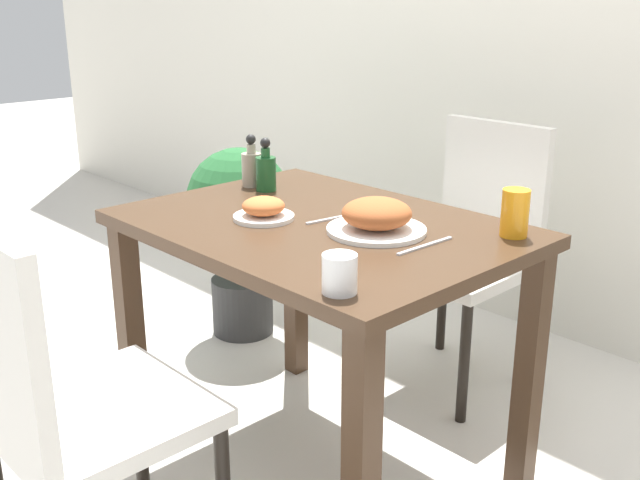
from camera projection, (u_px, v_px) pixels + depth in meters
name	position (u px, v px, depth m)	size (l,w,h in m)	color
ground_plane	(320.00, 460.00, 2.17)	(16.00, 16.00, 0.00)	beige
dining_table	(320.00, 263.00, 1.98)	(1.02, 0.74, 0.72)	#3D2819
chair_near	(63.00, 399.00, 1.53)	(0.42, 0.42, 0.89)	silver
chair_far	(472.00, 241.00, 2.51)	(0.42, 0.42, 0.89)	silver
food_plate	(377.00, 217.00, 1.84)	(0.25, 0.25, 0.09)	white
side_plate	(264.00, 210.00, 1.96)	(0.16, 0.16, 0.06)	white
drink_cup	(340.00, 274.00, 1.47)	(0.07, 0.07, 0.08)	white
juice_glass	(515.00, 213.00, 1.81)	(0.07, 0.07, 0.12)	orange
sauce_bottle	(266.00, 171.00, 2.23)	(0.06, 0.06, 0.16)	#194C23
condiment_bottle	(252.00, 167.00, 2.29)	(0.06, 0.06, 0.16)	gray
fork_utensil	(333.00, 218.00, 1.96)	(0.03, 0.17, 0.00)	silver
spoon_utensil	(425.00, 246.00, 1.75)	(0.02, 0.19, 0.00)	silver
potted_plant_left	(240.00, 219.00, 2.86)	(0.40, 0.40, 0.74)	#333333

